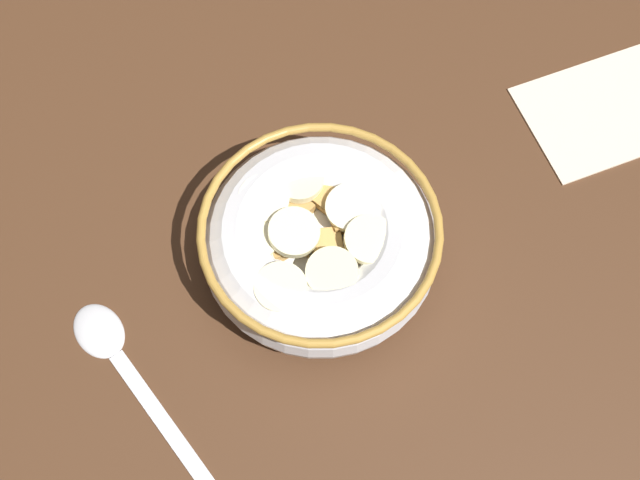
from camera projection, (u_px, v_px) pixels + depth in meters
ground_plane at (320, 263)px, 57.20cm from camera, size 100.50×100.50×2.00cm
cereal_bowl at (319, 241)px, 53.75cm from camera, size 15.81×15.81×5.24cm
spoon at (119, 360)px, 52.98cm from camera, size 3.17×17.03×0.80cm
folded_napkin at (622, 105)px, 61.22cm from camera, size 16.76×13.03×0.30cm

